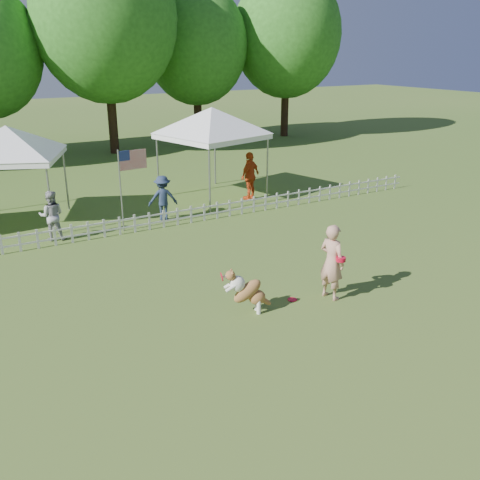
{
  "coord_description": "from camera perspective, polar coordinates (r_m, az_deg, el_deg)",
  "views": [
    {
      "loc": [
        -5.98,
        -8.89,
        5.61
      ],
      "look_at": [
        0.29,
        2.0,
        1.1
      ],
      "focal_mm": 40.0,
      "sensor_mm": 36.0,
      "label": 1
    }
  ],
  "objects": [
    {
      "name": "frisbee_on_turf",
      "position": [
        12.78,
        5.6,
        -6.34
      ],
      "size": [
        0.24,
        0.24,
        0.02
      ],
      "primitive_type": "cylinder",
      "rotation": [
        0.0,
        0.0,
        -0.09
      ],
      "color": "red",
      "rests_on": "ground"
    },
    {
      "name": "tree_far_right",
      "position": [
        36.93,
        4.98,
        19.8
      ],
      "size": [
        7.0,
        7.0,
        11.4
      ],
      "primitive_type": null,
      "color": "#27601B",
      "rests_on": "ground"
    },
    {
      "name": "spectator_c",
      "position": [
        21.0,
        1.08,
        6.87
      ],
      "size": [
        1.18,
        0.87,
        1.87
      ],
      "primitive_type": "imported",
      "rotation": [
        0.0,
        0.0,
        3.57
      ],
      "color": "#C64117",
      "rests_on": "ground"
    },
    {
      "name": "canopy_tent_right",
      "position": [
        21.22,
        -2.96,
        9.14
      ],
      "size": [
        4.08,
        4.08,
        3.44
      ],
      "primitive_type": null,
      "rotation": [
        0.0,
        0.0,
        0.26
      ],
      "color": "white",
      "rests_on": "ground"
    },
    {
      "name": "handler",
      "position": [
        12.67,
        9.77,
        -2.32
      ],
      "size": [
        0.57,
        0.74,
        1.83
      ],
      "primitive_type": "imported",
      "rotation": [
        0.0,
        0.0,
        1.79
      ],
      "color": "tan",
      "rests_on": "ground"
    },
    {
      "name": "tree_center_right",
      "position": [
        31.22,
        -14.12,
        20.45
      ],
      "size": [
        7.6,
        7.6,
        12.6
      ],
      "primitive_type": null,
      "color": "#27601B",
      "rests_on": "ground"
    },
    {
      "name": "ground",
      "position": [
        12.1,
        3.57,
        -7.93
      ],
      "size": [
        120.0,
        120.0,
        0.0
      ],
      "primitive_type": "plane",
      "color": "#36601E",
      "rests_on": "ground"
    },
    {
      "name": "tree_right",
      "position": [
        34.79,
        -4.68,
        19.0
      ],
      "size": [
        6.2,
        6.2,
        10.4
      ],
      "primitive_type": null,
      "color": "#27601B",
      "rests_on": "ground"
    },
    {
      "name": "flag_pole",
      "position": [
        17.5,
        -12.59,
        5.09
      ],
      "size": [
        1.03,
        0.21,
        2.66
      ],
      "primitive_type": null,
      "rotation": [
        0.0,
        0.0,
        0.11
      ],
      "color": "gray",
      "rests_on": "ground"
    },
    {
      "name": "canopy_tent_left",
      "position": [
        19.4,
        -23.1,
        6.25
      ],
      "size": [
        4.06,
        4.06,
        3.21
      ],
      "primitive_type": null,
      "rotation": [
        0.0,
        0.0,
        -0.39
      ],
      "color": "white",
      "rests_on": "ground"
    },
    {
      "name": "picket_fence",
      "position": [
        17.79,
        -8.89,
        2.13
      ],
      "size": [
        22.0,
        0.08,
        0.6
      ],
      "primitive_type": null,
      "color": "silver",
      "rests_on": "ground"
    },
    {
      "name": "dog",
      "position": [
        11.91,
        0.87,
        -5.46
      ],
      "size": [
        1.1,
        0.64,
        1.08
      ],
      "primitive_type": null,
      "rotation": [
        0.0,
        0.0,
        -0.3
      ],
      "color": "brown",
      "rests_on": "ground"
    },
    {
      "name": "spectator_b",
      "position": [
        18.61,
        -8.24,
        4.47
      ],
      "size": [
        1.11,
        0.8,
        1.55
      ],
      "primitive_type": "imported",
      "rotation": [
        0.0,
        0.0,
        2.9
      ],
      "color": "#222F49",
      "rests_on": "ground"
    },
    {
      "name": "spectator_a",
      "position": [
        17.4,
        -19.45,
        2.47
      ],
      "size": [
        0.9,
        0.79,
        1.56
      ],
      "primitive_type": "imported",
      "rotation": [
        0.0,
        0.0,
        2.83
      ],
      "color": "#9C9CA1",
      "rests_on": "ground"
    }
  ]
}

